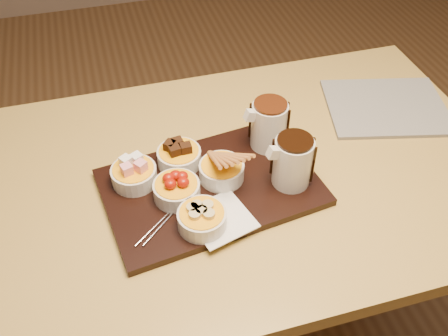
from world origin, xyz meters
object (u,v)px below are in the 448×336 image
object	(u,v)px
newspaper	(386,107)
pitcher_milk_chocolate	(269,125)
bowl_strawberries	(177,190)
dining_table	(250,197)
serving_board	(211,187)
pitcher_dark_chocolate	(293,162)

from	to	relation	value
newspaper	pitcher_milk_chocolate	bearing A→B (deg)	-155.72
bowl_strawberries	newspaper	distance (m)	0.63
pitcher_milk_chocolate	dining_table	bearing A→B (deg)	-145.05
serving_board	pitcher_dark_chocolate	xyz separation A→B (m)	(0.17, -0.04, 0.07)
bowl_strawberries	pitcher_dark_chocolate	size ratio (longest dim) A/B	0.87
dining_table	serving_board	size ratio (longest dim) A/B	2.61
bowl_strawberries	pitcher_milk_chocolate	xyz separation A→B (m)	(0.24, 0.11, 0.04)
serving_board	newspaper	xyz separation A→B (m)	(0.52, 0.16, -0.00)
bowl_strawberries	pitcher_dark_chocolate	world-z (taller)	pitcher_dark_chocolate
dining_table	serving_board	bearing A→B (deg)	-159.01
newspaper	pitcher_dark_chocolate	bearing A→B (deg)	-137.00
bowl_strawberries	pitcher_dark_chocolate	xyz separation A→B (m)	(0.25, -0.02, 0.04)
pitcher_milk_chocolate	newspaper	size ratio (longest dim) A/B	0.37
pitcher_dark_chocolate	serving_board	bearing A→B (deg)	160.02
dining_table	newspaper	world-z (taller)	newspaper
pitcher_milk_chocolate	newspaper	xyz separation A→B (m)	(0.36, 0.07, -0.07)
serving_board	pitcher_milk_chocolate	bearing A→B (deg)	21.80
dining_table	newspaper	distance (m)	0.44
newspaper	dining_table	bearing A→B (deg)	-150.47
dining_table	pitcher_dark_chocolate	distance (m)	0.20
serving_board	bowl_strawberries	bearing A→B (deg)	-176.42
pitcher_dark_chocolate	pitcher_milk_chocolate	bearing A→B (deg)	85.60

